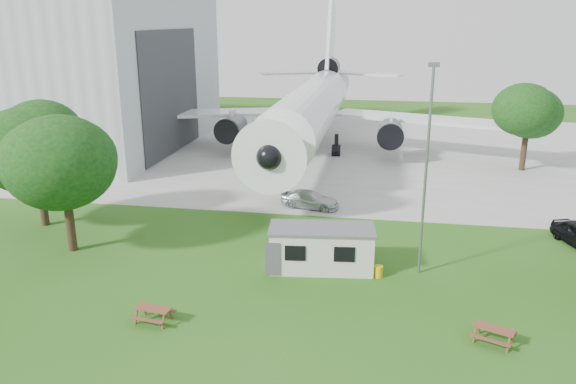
% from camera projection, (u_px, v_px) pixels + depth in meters
% --- Properties ---
extents(ground, '(160.00, 160.00, 0.00)m').
position_uv_depth(ground, '(260.00, 312.00, 28.55)').
color(ground, '#3D7025').
extents(concrete_apron, '(120.00, 46.00, 0.03)m').
position_uv_depth(concrete_apron, '(331.00, 149.00, 64.34)').
color(concrete_apron, '#B7B7B2').
rests_on(concrete_apron, ground).
extents(hangar, '(43.00, 31.00, 18.55)m').
position_uv_depth(hangar, '(9.00, 63.00, 65.81)').
color(hangar, '#B2B7BC').
rests_on(hangar, ground).
extents(airliner, '(46.36, 47.73, 17.69)m').
position_uv_depth(airliner, '(312.00, 106.00, 61.09)').
color(airliner, white).
rests_on(airliner, ground).
extents(site_cabin, '(6.88, 3.36, 2.62)m').
position_uv_depth(site_cabin, '(322.00, 248.00, 33.21)').
color(site_cabin, silver).
rests_on(site_cabin, ground).
extents(picnic_west, '(2.00, 1.75, 0.76)m').
position_uv_depth(picnic_west, '(154.00, 322.00, 27.69)').
color(picnic_west, brown).
rests_on(picnic_west, ground).
extents(picnic_east, '(2.25, 2.10, 0.76)m').
position_uv_depth(picnic_east, '(493.00, 342.00, 25.92)').
color(picnic_east, brown).
rests_on(picnic_east, ground).
extents(lamp_mast, '(0.16, 0.16, 12.00)m').
position_uv_depth(lamp_mast, '(426.00, 174.00, 31.30)').
color(lamp_mast, slate).
rests_on(lamp_mast, ground).
extents(tree_west_big, '(7.31, 7.31, 9.68)m').
position_uv_depth(tree_west_big, '(35.00, 144.00, 38.99)').
color(tree_west_big, '#382619').
rests_on(tree_west_big, ground).
extents(tree_west_small, '(7.40, 7.40, 9.25)m').
position_uv_depth(tree_west_small, '(63.00, 167.00, 34.67)').
color(tree_west_small, '#382619').
rests_on(tree_west_small, ground).
extents(tree_far_apron, '(6.16, 6.16, 8.59)m').
position_uv_depth(tree_far_apron, '(528.00, 115.00, 53.81)').
color(tree_far_apron, '#382619').
rests_on(tree_far_apron, ground).
extents(car_apron_van, '(4.85, 2.66, 1.33)m').
position_uv_depth(car_apron_van, '(310.00, 200.00, 44.24)').
color(car_apron_van, silver).
rests_on(car_apron_van, ground).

